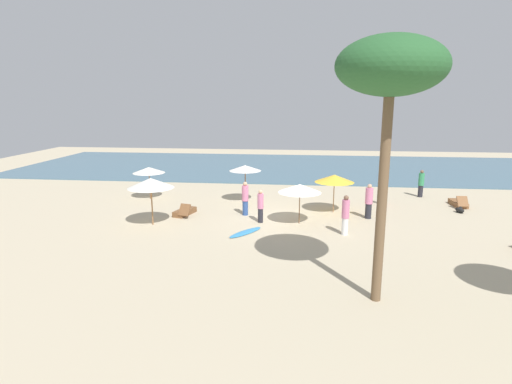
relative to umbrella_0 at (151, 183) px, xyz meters
The scene contains 18 objects.
ground_plane 6.82m from the umbrella_0, 12.30° to the left, with size 60.00×60.00×0.00m, color #BCAD8E.
ocean_water 19.56m from the umbrella_0, 70.95° to the left, with size 48.00×16.00×0.06m, color #476B7F.
umbrella_0 is the anchor object (origin of this frame).
umbrella_1 6.40m from the umbrella_0, 53.11° to the left, with size 1.87×1.87×2.20m.
umbrella_2 9.47m from the umbrella_0, 20.32° to the left, with size 2.09×2.09×2.06m.
umbrella_3 5.68m from the umbrella_0, 111.46° to the left, with size 1.94×1.94×1.95m.
umbrella_4 7.16m from the umbrella_0, ahead, with size 2.10×2.10×1.96m.
lounger_1 17.08m from the umbrella_0, 18.60° to the left, with size 0.67×1.70×0.70m.
lounger_2 2.88m from the umbrella_0, 60.99° to the left, with size 1.02×1.75×0.73m.
person_0 16.43m from the umbrella_0, 27.54° to the left, with size 0.42×0.42×1.70m.
person_1 9.22m from the umbrella_0, ahead, with size 0.47×0.47×1.82m.
person_2 10.89m from the umbrella_0, 12.23° to the left, with size 0.53×0.53×1.80m.
person_3 5.40m from the umbrella_0, 10.55° to the left, with size 0.42×0.42×1.65m.
person_4 13.03m from the umbrella_0, 24.28° to the left, with size 0.41×0.41×1.73m.
person_5 4.92m from the umbrella_0, 27.65° to the left, with size 0.48×0.48×1.79m.
palm_1 12.58m from the umbrella_0, 35.67° to the right, with size 3.03×3.03×7.71m.
dog 16.25m from the umbrella_0, 14.15° to the left, with size 0.48×0.63×0.30m.
surfboard 5.14m from the umbrella_0, ahead, with size 1.56×1.98×0.07m.
Camera 1 is at (0.81, -20.32, 6.00)m, focal length 29.46 mm.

